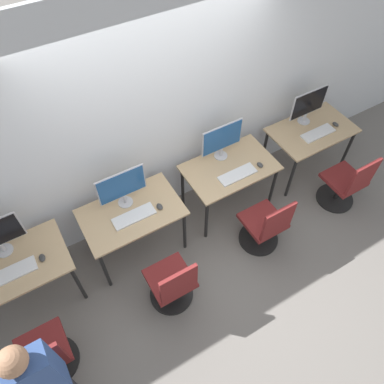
{
  "coord_description": "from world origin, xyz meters",
  "views": [
    {
      "loc": [
        -1.23,
        -1.96,
        3.98
      ],
      "look_at": [
        0.0,
        0.13,
        0.89
      ],
      "focal_mm": 35.0,
      "sensor_mm": 36.0,
      "label": 1
    }
  ],
  "objects_px": {
    "keyboard_far_right": "(318,133)",
    "office_chair_right": "(265,227)",
    "keyboard_left": "(134,216)",
    "office_chair_left": "(173,285)",
    "mouse_right": "(260,165)",
    "keyboard_far_left": "(12,273)",
    "keyboard_right": "(237,175)",
    "mouse_left": "(160,207)",
    "person_far_left": "(42,383)",
    "mouse_far_left": "(42,258)",
    "office_chair_far_right": "(345,185)",
    "office_chair_far_left": "(47,357)",
    "monitor_right": "(222,139)",
    "monitor_left": "(122,187)",
    "mouse_far_right": "(336,124)",
    "monitor_far_right": "(308,105)"
  },
  "relations": [
    {
      "from": "keyboard_far_right",
      "to": "office_chair_right",
      "type": "bearing_deg",
      "value": -153.51
    },
    {
      "from": "keyboard_left",
      "to": "office_chair_left",
      "type": "height_order",
      "value": "office_chair_left"
    },
    {
      "from": "mouse_right",
      "to": "keyboard_far_left",
      "type": "bearing_deg",
      "value": 178.36
    },
    {
      "from": "keyboard_left",
      "to": "keyboard_right",
      "type": "relative_size",
      "value": 1.0
    },
    {
      "from": "mouse_left",
      "to": "office_chair_left",
      "type": "height_order",
      "value": "office_chair_left"
    },
    {
      "from": "office_chair_right",
      "to": "person_far_left",
      "type": "bearing_deg",
      "value": -169.38
    },
    {
      "from": "mouse_far_left",
      "to": "keyboard_far_left",
      "type": "bearing_deg",
      "value": -178.17
    },
    {
      "from": "mouse_far_left",
      "to": "keyboard_left",
      "type": "height_order",
      "value": "mouse_far_left"
    },
    {
      "from": "keyboard_far_right",
      "to": "keyboard_right",
      "type": "bearing_deg",
      "value": -177.62
    },
    {
      "from": "office_chair_far_right",
      "to": "mouse_right",
      "type": "bearing_deg",
      "value": 150.83
    },
    {
      "from": "mouse_far_left",
      "to": "keyboard_far_right",
      "type": "xyz_separation_m",
      "value": [
        3.5,
        -0.02,
        -0.01
      ]
    },
    {
      "from": "office_chair_far_left",
      "to": "office_chair_right",
      "type": "height_order",
      "value": "same"
    },
    {
      "from": "mouse_far_left",
      "to": "monitor_right",
      "type": "height_order",
      "value": "monitor_right"
    },
    {
      "from": "office_chair_far_left",
      "to": "keyboard_far_right",
      "type": "height_order",
      "value": "office_chair_far_left"
    },
    {
      "from": "person_far_left",
      "to": "office_chair_left",
      "type": "height_order",
      "value": "person_far_left"
    },
    {
      "from": "mouse_far_left",
      "to": "keyboard_right",
      "type": "bearing_deg",
      "value": -1.97
    },
    {
      "from": "monitor_left",
      "to": "mouse_far_right",
      "type": "distance_m",
      "value": 2.85
    },
    {
      "from": "person_far_left",
      "to": "monitor_right",
      "type": "height_order",
      "value": "person_far_left"
    },
    {
      "from": "office_chair_left",
      "to": "office_chair_right",
      "type": "xyz_separation_m",
      "value": [
        1.26,
        0.09,
        0.0
      ]
    },
    {
      "from": "monitor_far_right",
      "to": "keyboard_far_right",
      "type": "xyz_separation_m",
      "value": [
        0.0,
        -0.27,
        -0.26
      ]
    },
    {
      "from": "keyboard_right",
      "to": "office_chair_right",
      "type": "bearing_deg",
      "value": -85.11
    },
    {
      "from": "keyboard_far_left",
      "to": "office_chair_far_left",
      "type": "xyz_separation_m",
      "value": [
        -0.01,
        -0.74,
        -0.39
      ]
    },
    {
      "from": "office_chair_left",
      "to": "office_chair_far_right",
      "type": "xyz_separation_m",
      "value": [
        2.51,
        0.08,
        0.0
      ]
    },
    {
      "from": "monitor_right",
      "to": "keyboard_far_right",
      "type": "relative_size",
      "value": 1.15
    },
    {
      "from": "mouse_far_left",
      "to": "mouse_far_right",
      "type": "height_order",
      "value": "same"
    },
    {
      "from": "mouse_left",
      "to": "mouse_right",
      "type": "xyz_separation_m",
      "value": [
        1.29,
        -0.06,
        0.0
      ]
    },
    {
      "from": "monitor_left",
      "to": "keyboard_left",
      "type": "xyz_separation_m",
      "value": [
        0.0,
        -0.22,
        -0.26
      ]
    },
    {
      "from": "office_chair_far_left",
      "to": "office_chair_right",
      "type": "bearing_deg",
      "value": 2.61
    },
    {
      "from": "office_chair_far_left",
      "to": "monitor_left",
      "type": "relative_size",
      "value": 1.67
    },
    {
      "from": "person_far_left",
      "to": "office_chair_left",
      "type": "relative_size",
      "value": 1.79
    },
    {
      "from": "office_chair_left",
      "to": "office_chair_right",
      "type": "distance_m",
      "value": 1.26
    },
    {
      "from": "office_chair_far_right",
      "to": "office_chair_far_left",
      "type": "bearing_deg",
      "value": -178.41
    },
    {
      "from": "keyboard_far_left",
      "to": "keyboard_far_right",
      "type": "distance_m",
      "value": 3.8
    },
    {
      "from": "office_chair_right",
      "to": "mouse_far_right",
      "type": "relative_size",
      "value": 9.7
    },
    {
      "from": "mouse_far_left",
      "to": "monitor_left",
      "type": "relative_size",
      "value": 0.17
    },
    {
      "from": "office_chair_far_left",
      "to": "keyboard_far_right",
      "type": "relative_size",
      "value": 1.92
    },
    {
      "from": "keyboard_far_left",
      "to": "monitor_right",
      "type": "height_order",
      "value": "monitor_right"
    },
    {
      "from": "monitor_left",
      "to": "keyboard_right",
      "type": "bearing_deg",
      "value": -12.95
    },
    {
      "from": "mouse_left",
      "to": "office_chair_far_left",
      "type": "bearing_deg",
      "value": -155.4
    },
    {
      "from": "office_chair_far_left",
      "to": "keyboard_right",
      "type": "height_order",
      "value": "office_chair_far_left"
    },
    {
      "from": "mouse_far_left",
      "to": "mouse_far_right",
      "type": "bearing_deg",
      "value": -0.25
    },
    {
      "from": "keyboard_far_left",
      "to": "monitor_right",
      "type": "xyz_separation_m",
      "value": [
        2.53,
        0.28,
        0.26
      ]
    },
    {
      "from": "office_chair_left",
      "to": "monitor_far_right",
      "type": "xyz_separation_m",
      "value": [
        2.48,
        0.97,
        0.65
      ]
    },
    {
      "from": "keyboard_far_left",
      "to": "office_chair_far_left",
      "type": "distance_m",
      "value": 0.84
    },
    {
      "from": "office_chair_right",
      "to": "office_chair_far_right",
      "type": "bearing_deg",
      "value": -0.51
    },
    {
      "from": "monitor_left",
      "to": "monitor_right",
      "type": "relative_size",
      "value": 1.0
    },
    {
      "from": "monitor_right",
      "to": "mouse_right",
      "type": "relative_size",
      "value": 5.82
    },
    {
      "from": "monitor_far_right",
      "to": "keyboard_far_right",
      "type": "relative_size",
      "value": 1.15
    },
    {
      "from": "person_far_left",
      "to": "keyboard_left",
      "type": "xyz_separation_m",
      "value": [
        1.27,
        1.11,
        -0.1
      ]
    },
    {
      "from": "mouse_far_right",
      "to": "office_chair_far_right",
      "type": "xyz_separation_m",
      "value": [
        -0.27,
        -0.63,
        -0.4
      ]
    }
  ]
}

